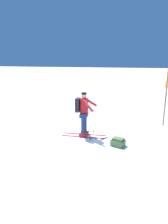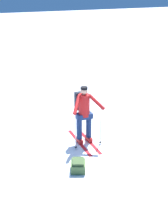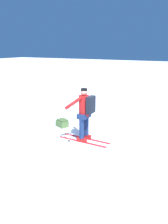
{
  "view_description": "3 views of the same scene",
  "coord_description": "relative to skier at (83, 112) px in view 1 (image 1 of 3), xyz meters",
  "views": [
    {
      "loc": [
        -7.28,
        -0.83,
        2.92
      ],
      "look_at": [
        0.09,
        0.5,
        0.9
      ],
      "focal_mm": 35.0,
      "sensor_mm": 36.0,
      "label": 1
    },
    {
      "loc": [
        -3.0,
        -6.55,
        4.14
      ],
      "look_at": [
        0.09,
        0.5,
        0.9
      ],
      "focal_mm": 50.0,
      "sensor_mm": 36.0,
      "label": 2
    },
    {
      "loc": [
        5.49,
        3.4,
        2.74
      ],
      "look_at": [
        0.09,
        0.5,
        0.9
      ],
      "focal_mm": 35.0,
      "sensor_mm": 36.0,
      "label": 3
    }
  ],
  "objects": [
    {
      "name": "dropped_backpack",
      "position": [
        -0.7,
        -1.27,
        -0.78
      ],
      "size": [
        0.47,
        0.51,
        0.27
      ],
      "color": "#4C6B38",
      "rests_on": "ground_plane"
    },
    {
      "name": "trail_marker",
      "position": [
        1.77,
        -3.07,
        0.5
      ],
      "size": [
        0.24,
        0.09,
        2.36
      ],
      "color": "olive",
      "rests_on": "ground_plane"
    },
    {
      "name": "skier",
      "position": [
        0.0,
        0.0,
        0.0
      ],
      "size": [
        0.93,
        1.62,
        1.61
      ],
      "color": "red",
      "rests_on": "ground_plane"
    },
    {
      "name": "ground_plane",
      "position": [
        -0.09,
        -0.52,
        -0.9
      ],
      "size": [
        80.0,
        80.0,
        0.0
      ],
      "primitive_type": "plane",
      "color": "white"
    }
  ]
}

